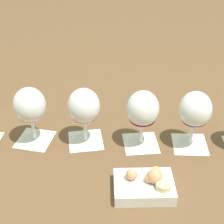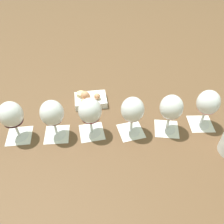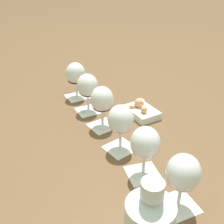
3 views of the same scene
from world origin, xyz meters
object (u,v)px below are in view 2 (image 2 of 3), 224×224
wine_glass_2 (132,111)px  snack_dish (90,99)px  wine_glass_4 (52,115)px  wine_glass_1 (171,109)px  wine_glass_0 (208,104)px  wine_glass_3 (90,112)px  wine_glass_5 (11,116)px

wine_glass_2 → snack_dish: 0.26m
wine_glass_2 → wine_glass_4: size_ratio=1.00×
wine_glass_4 → wine_glass_2: bearing=138.7°
wine_glass_1 → wine_glass_0: bearing=146.2°
wine_glass_3 → snack_dish: size_ratio=0.97×
wine_glass_1 → wine_glass_3: (0.22, -0.19, 0.00)m
wine_glass_1 → snack_dish: bearing=-71.6°
wine_glass_3 → wine_glass_5: (0.21, -0.18, 0.00)m
wine_glass_5 → snack_dish: bearing=172.1°
wine_glass_0 → snack_dish: 0.48m
wine_glass_0 → wine_glass_2: (0.23, -0.17, -0.00)m
wine_glass_1 → wine_glass_3: size_ratio=1.00×
snack_dish → wine_glass_0: bearing=119.3°
wine_glass_1 → snack_dish: size_ratio=0.97×
wine_glass_1 → wine_glass_4: same height
wine_glass_0 → wine_glass_4: size_ratio=1.00×
wine_glass_2 → wine_glass_3: same height
wine_glass_4 → snack_dish: bearing=-166.5°
wine_glass_4 → snack_dish: size_ratio=0.97×
wine_glass_2 → snack_dish: size_ratio=0.97×
wine_glass_4 → wine_glass_1: bearing=139.1°
wine_glass_0 → wine_glass_1: size_ratio=1.00×
snack_dish → wine_glass_3: bearing=51.1°
wine_glass_4 → snack_dish: wine_glass_4 is taller
wine_glass_3 → wine_glass_0: bearing=141.1°
wine_glass_1 → wine_glass_3: bearing=-41.3°
wine_glass_2 → wine_glass_4: bearing=-41.3°
wine_glass_1 → wine_glass_5: size_ratio=1.00×
wine_glass_5 → wine_glass_3: bearing=139.2°
wine_glass_2 → wine_glass_5: same height
wine_glass_1 → snack_dish: (0.11, -0.33, -0.09)m
wine_glass_1 → wine_glass_5: (0.43, -0.38, 0.00)m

